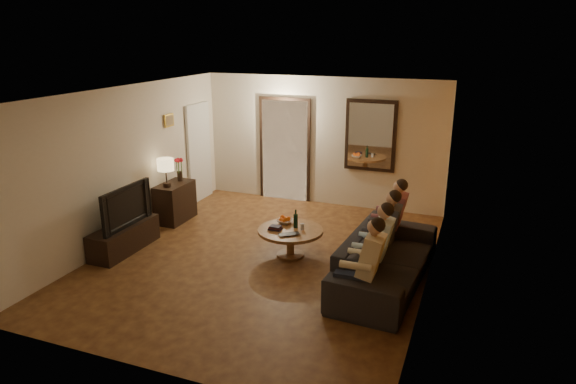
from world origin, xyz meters
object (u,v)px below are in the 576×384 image
at_px(bowl, 285,221).
at_px(person_b, 375,251).
at_px(table_lamp, 166,173).
at_px(tv, 121,206).
at_px(sofa, 386,259).
at_px(dog, 349,266).
at_px(tv_stand, 124,238).
at_px(coffee_table, 290,242).
at_px(person_a, 366,269).
at_px(person_c, 384,235).
at_px(wine_bottle, 296,218).
at_px(laptop, 290,236).
at_px(dresser, 175,202).
at_px(person_d, 391,222).

bearing_deg(bowl, person_b, -28.52).
relative_size(table_lamp, tv, 0.47).
xyz_separation_m(sofa, dog, (-0.48, -0.22, -0.09)).
relative_size(tv_stand, coffee_table, 1.27).
xyz_separation_m(tv, coffee_table, (2.61, 0.79, -0.55)).
distance_m(person_a, person_c, 1.20).
bearing_deg(person_a, person_c, 90.00).
bearing_deg(wine_bottle, laptop, -82.50).
bearing_deg(dresser, dog, -19.80).
bearing_deg(wine_bottle, sofa, -17.59).
distance_m(person_a, bowl, 2.26).
distance_m(wine_bottle, laptop, 0.41).
height_order(dog, bowl, dog).
bearing_deg(tv_stand, person_c, 9.66).
height_order(dresser, person_d, person_d).
relative_size(person_b, coffee_table, 1.16).
distance_m(tv_stand, person_a, 4.15).
bearing_deg(dog, table_lamp, 149.45).
distance_m(person_c, bowl, 1.70).
xyz_separation_m(wine_bottle, laptop, (0.05, -0.38, -0.14)).
height_order(dresser, coffee_table, dresser).
bearing_deg(dog, wine_bottle, 132.33).
bearing_deg(sofa, person_c, 22.61).
relative_size(sofa, person_c, 2.10).
bearing_deg(person_c, dresser, 168.76).
bearing_deg(person_a, person_d, 90.00).
height_order(person_d, laptop, person_d).
relative_size(dresser, sofa, 0.32).
relative_size(dresser, person_c, 0.68).
xyz_separation_m(person_c, coffee_table, (-1.49, 0.09, -0.38)).
distance_m(tv, coffee_table, 2.78).
relative_size(tv, laptop, 3.52).
xyz_separation_m(tv_stand, sofa, (4.20, 0.40, 0.15)).
relative_size(sofa, person_d, 2.10).
relative_size(tv_stand, bowl, 5.09).
distance_m(person_d, laptop, 1.61).
xyz_separation_m(tv_stand, tv, (0.00, 0.00, 0.55)).
bearing_deg(table_lamp, person_d, 0.08).
bearing_deg(person_b, table_lamp, 163.75).
xyz_separation_m(tv, person_c, (4.10, 0.70, -0.17)).
height_order(table_lamp, tv, table_lamp).
distance_m(person_b, dog, 0.50).
relative_size(dresser, person_b, 0.68).
bearing_deg(tv_stand, sofa, 5.41).
relative_size(coffee_table, bowl, 3.99).
xyz_separation_m(table_lamp, tv_stand, (0.00, -1.29, -0.77)).
height_order(person_d, bowl, person_d).
distance_m(dresser, tv, 1.57).
height_order(person_c, coffee_table, person_c).
height_order(person_b, dog, person_b).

